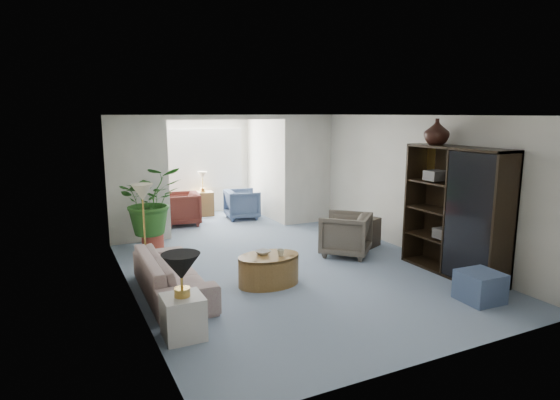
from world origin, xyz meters
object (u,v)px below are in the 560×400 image
end_table (183,317)px  sunroom_chair_blue (242,204)px  wingback_chair (346,234)px  plant_pot (153,242)px  sunroom_chair_maroon (181,209)px  cabinet_urn (437,132)px  floor_lamp (142,192)px  coffee_table (269,270)px  table_lamp (181,267)px  sunroom_table (203,204)px  side_table_dark (367,232)px  coffee_cup (281,253)px  ottoman (480,287)px  entertainment_cabinet (455,212)px  framed_picture (424,162)px  coffee_bowl (263,252)px  sofa (172,274)px

end_table → sunroom_chair_blue: bearing=62.2°
wingback_chair → plant_pot: bearing=-74.9°
wingback_chair → sunroom_chair_maroon: (-2.07, 3.62, -0.01)m
cabinet_urn → sunroom_chair_maroon: 5.91m
floor_lamp → coffee_table: 2.50m
table_lamp → sunroom_chair_maroon: (1.39, 5.48, -0.47)m
table_lamp → sunroom_table: 6.61m
end_table → floor_lamp: 3.02m
end_table → cabinet_urn: (4.42, 0.76, 1.99)m
side_table_dark → floor_lamp: bearing=170.4°
coffee_cup → wingback_chair: size_ratio=0.13×
floor_lamp → plant_pot: size_ratio=0.90×
cabinet_urn → ottoman: 2.57m
coffee_cup → entertainment_cabinet: entertainment_cabinet is taller
ottoman → sunroom_chair_blue: 6.30m
end_table → floor_lamp: bearing=88.0°
floor_lamp → sunroom_chair_blue: size_ratio=0.46×
table_lamp → end_table: bearing=0.0°
framed_picture → ottoman: size_ratio=0.97×
coffee_bowl → wingback_chair: wingback_chair is taller
framed_picture → plant_pot: framed_picture is taller
plant_pot → sunroom_chair_maroon: (1.01, 1.80, 0.21)m
plant_pot → sunroom_chair_maroon: 2.08m
plant_pot → sunroom_chair_maroon: bearing=60.9°
floor_lamp → sunroom_chair_maroon: size_ratio=0.44×
cabinet_urn → end_table: bearing=-170.3°
sofa → sunroom_table: sunroom_table is taller
wingback_chair → ottoman: bearing=55.5°
coffee_table → wingback_chair: wingback_chair is taller
coffee_bowl → sunroom_table: size_ratio=0.37×
framed_picture → plant_pot: bearing=150.5°
framed_picture → sunroom_table: bearing=116.8°
entertainment_cabinet → coffee_cup: bearing=164.2°
entertainment_cabinet → end_table: bearing=-176.7°
wingback_chair → sunroom_table: 4.56m
sunroom_chair_maroon → framed_picture: bearing=45.4°
wingback_chair → cabinet_urn: (0.96, -1.10, 1.86)m
coffee_cup → plant_pot: bearing=117.0°
coffee_bowl → sunroom_table: bearing=83.2°
plant_pot → sunroom_chair_blue: (2.51, 1.80, 0.19)m
entertainment_cabinet → cabinet_urn: (0.00, 0.50, 1.22)m
cabinet_urn → plant_pot: 5.40m
ottoman → coffee_cup: bearing=141.1°
sunroom_chair_blue → floor_lamp: bearing=141.0°
coffee_bowl → sunroom_chair_maroon: 4.27m
sofa → sunroom_table: (1.94, 4.88, 0.01)m
table_lamp → cabinet_urn: cabinet_urn is taller
ottoman → sunroom_table: bearing=104.3°
framed_picture → ottoman: bearing=-110.4°
sofa → coffee_cup: size_ratio=18.32×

